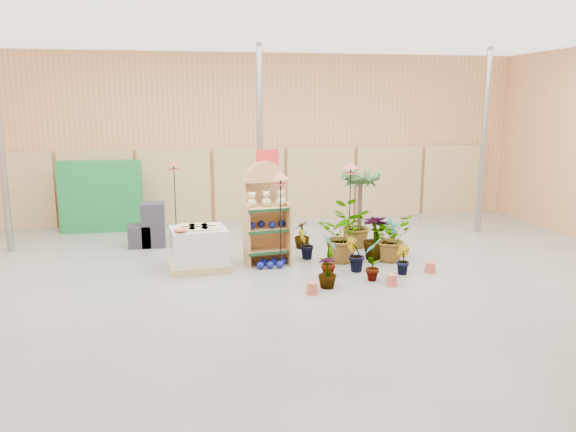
% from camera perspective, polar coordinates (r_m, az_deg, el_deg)
% --- Properties ---
extents(room, '(15.20, 12.10, 4.70)m').
position_cam_1_polar(room, '(10.31, -1.08, 5.92)').
color(room, slate).
rests_on(room, ground).
extents(display_shelf, '(0.94, 0.67, 2.07)m').
position_cam_1_polar(display_shelf, '(11.31, -2.25, -0.09)').
color(display_shelf, tan).
rests_on(display_shelf, ground).
extents(teddy_bears, '(0.76, 0.19, 0.32)m').
position_cam_1_polar(teddy_bears, '(11.15, -2.09, 1.64)').
color(teddy_bears, beige).
rests_on(teddy_bears, display_shelf).
extents(gazing_balls_shelf, '(0.76, 0.26, 0.14)m').
position_cam_1_polar(gazing_balls_shelf, '(11.23, -2.17, -0.87)').
color(gazing_balls_shelf, navy).
rests_on(gazing_balls_shelf, display_shelf).
extents(gazing_balls_floor, '(0.63, 0.39, 0.15)m').
position_cam_1_polar(gazing_balls_floor, '(11.18, -1.66, -4.82)').
color(gazing_balls_floor, navy).
rests_on(gazing_balls_floor, ground).
extents(pallet_stack, '(1.26, 1.09, 0.86)m').
position_cam_1_polar(pallet_stack, '(11.10, -9.03, -3.26)').
color(pallet_stack, tan).
rests_on(pallet_stack, ground).
extents(charcoal_planters, '(0.80, 0.50, 1.00)m').
position_cam_1_polar(charcoal_planters, '(13.04, -13.95, -1.24)').
color(charcoal_planters, black).
rests_on(charcoal_planters, ground).
extents(trellis_stock, '(2.00, 0.30, 1.80)m').
position_cam_1_polar(trellis_stock, '(14.78, -18.46, 1.90)').
color(trellis_stock, '#156F32').
rests_on(trellis_stock, ground).
extents(offer_sign, '(0.50, 0.08, 2.20)m').
position_cam_1_polar(offer_sign, '(12.43, -2.09, 3.89)').
color(offer_sign, gray).
rests_on(offer_sign, ground).
extents(bird_table_front, '(0.34, 0.34, 1.92)m').
position_cam_1_polar(bird_table_front, '(10.72, -0.76, 3.80)').
color(bird_table_front, black).
rests_on(bird_table_front, ground).
extents(bird_table_right, '(0.34, 0.34, 1.96)m').
position_cam_1_polar(bird_table_right, '(12.11, 6.39, 4.83)').
color(bird_table_right, black).
rests_on(bird_table_right, ground).
extents(bird_table_back, '(0.34, 0.34, 1.86)m').
position_cam_1_polar(bird_table_back, '(13.78, -11.54, 5.09)').
color(bird_table_back, black).
rests_on(bird_table_back, ground).
extents(palm, '(0.70, 0.70, 1.78)m').
position_cam_1_polar(palm, '(12.70, 7.38, 3.74)').
color(palm, '#4F3B30').
rests_on(palm, ground).
extents(potted_plant_0, '(0.44, 0.53, 0.87)m').
position_cam_1_polar(potted_plant_0, '(10.45, 4.14, -3.95)').
color(potted_plant_0, '#275023').
rests_on(potted_plant_0, ground).
extents(potted_plant_1, '(0.42, 0.36, 0.69)m').
position_cam_1_polar(potted_plant_1, '(10.88, 6.80, -3.89)').
color(potted_plant_1, '#275023').
rests_on(potted_plant_1, ground).
extents(potted_plant_2, '(1.28, 1.24, 1.09)m').
position_cam_1_polar(potted_plant_2, '(11.47, 5.70, -2.01)').
color(potted_plant_2, '#275023').
rests_on(potted_plant_2, ground).
extents(potted_plant_3, '(0.64, 0.64, 0.95)m').
position_cam_1_polar(potted_plant_3, '(11.74, 8.94, -2.14)').
color(potted_plant_3, '#275023').
rests_on(potted_plant_3, ground).
extents(potted_plant_4, '(0.42, 0.29, 0.79)m').
position_cam_1_polar(potted_plant_4, '(12.21, 10.27, -2.06)').
color(potted_plant_4, '#275023').
rests_on(potted_plant_4, ground).
extents(potted_plant_5, '(0.44, 0.42, 0.64)m').
position_cam_1_polar(potted_plant_5, '(11.65, 1.81, -2.89)').
color(potted_plant_5, '#275023').
rests_on(potted_plant_5, ground).
extents(potted_plant_6, '(0.99, 0.88, 1.03)m').
position_cam_1_polar(potted_plant_6, '(12.65, 6.75, -0.90)').
color(potted_plant_6, '#275023').
rests_on(potted_plant_6, ground).
extents(potted_plant_7, '(0.34, 0.34, 0.59)m').
position_cam_1_polar(potted_plant_7, '(9.92, 4.02, -5.67)').
color(potted_plant_7, '#275023').
rests_on(potted_plant_7, ground).
extents(potted_plant_8, '(0.46, 0.51, 0.80)m').
position_cam_1_polar(potted_plant_8, '(10.39, 8.58, -4.35)').
color(potted_plant_8, '#275023').
rests_on(potted_plant_8, ground).
extents(potted_plant_9, '(0.26, 0.32, 0.56)m').
position_cam_1_polar(potted_plant_9, '(10.90, 11.53, -4.37)').
color(potted_plant_9, '#275023').
rests_on(potted_plant_9, ground).
extents(potted_plant_10, '(1.15, 1.13, 0.97)m').
position_cam_1_polar(potted_plant_10, '(11.71, 10.40, -2.16)').
color(potted_plant_10, '#275023').
rests_on(potted_plant_10, ground).
extents(potted_plant_11, '(0.49, 0.49, 0.63)m').
position_cam_1_polar(potted_plant_11, '(12.53, 1.43, -1.88)').
color(potted_plant_11, '#275023').
rests_on(potted_plant_11, ground).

